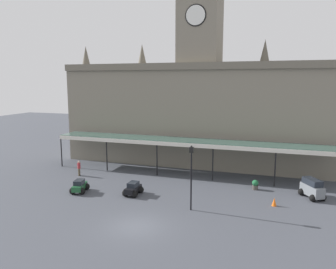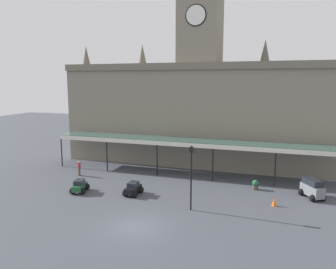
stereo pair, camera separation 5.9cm
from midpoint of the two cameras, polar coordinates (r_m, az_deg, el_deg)
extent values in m
plane|color=#44474F|center=(25.02, -5.47, -15.49)|extent=(140.00, 140.00, 0.00)
cube|color=gray|center=(41.75, 5.43, 3.43)|extent=(33.91, 6.38, 12.53)
cube|color=#6C6558|center=(38.33, 4.42, 11.71)|extent=(33.91, 0.30, 0.80)
cube|color=gray|center=(42.02, 5.66, 17.84)|extent=(4.80, 4.80, 8.49)
cylinder|color=white|center=(39.83, 4.85, 19.82)|extent=(2.20, 0.12, 2.20)
cylinder|color=black|center=(39.87, 4.87, 19.81)|extent=(2.46, 0.06, 2.46)
cone|color=#5F594E|center=(47.85, -13.89, 13.01)|extent=(1.10, 1.10, 2.60)
cone|color=#5F594E|center=(44.02, -4.41, 13.60)|extent=(1.10, 1.10, 2.60)
cone|color=#5F594E|center=(40.66, 16.44, 13.63)|extent=(1.10, 1.10, 2.60)
cube|color=#38564C|center=(36.90, 3.49, -1.04)|extent=(31.33, 3.20, 0.16)
cube|color=silver|center=(35.42, 2.81, -1.80)|extent=(31.33, 0.12, 0.44)
cylinder|color=black|center=(42.77, -17.82, -2.75)|extent=(0.14, 0.14, 3.80)
cylinder|color=black|center=(39.44, -10.44, -3.45)|extent=(0.14, 0.14, 3.80)
cylinder|color=black|center=(36.88, -1.85, -4.18)|extent=(0.14, 0.14, 3.80)
cylinder|color=black|center=(35.26, 7.78, -4.89)|extent=(0.14, 0.14, 3.80)
cylinder|color=black|center=(34.71, 18.04, -5.49)|extent=(0.14, 0.14, 3.80)
cube|color=slate|center=(32.80, 23.65, -8.77)|extent=(2.02, 2.55, 0.95)
cube|color=#1E232B|center=(32.63, 23.68, -7.49)|extent=(1.73, 2.10, 0.55)
sphere|color=black|center=(32.55, 25.16, -9.80)|extent=(0.64, 0.64, 0.64)
sphere|color=black|center=(32.01, 23.77, -10.02)|extent=(0.64, 0.64, 0.64)
sphere|color=black|center=(33.85, 23.43, -8.96)|extent=(0.64, 0.64, 0.64)
sphere|color=black|center=(33.33, 22.08, -9.16)|extent=(0.64, 0.64, 0.64)
cube|color=#1E512D|center=(32.87, -14.93, -8.67)|extent=(1.35, 2.20, 0.50)
cube|color=#1E232B|center=(32.69, -14.99, -7.93)|extent=(1.04, 1.26, 0.42)
sphere|color=black|center=(33.68, -15.25, -8.60)|extent=(0.64, 0.64, 0.64)
sphere|color=black|center=(33.40, -13.81, -8.70)|extent=(0.64, 0.64, 0.64)
sphere|color=black|center=(32.48, -16.05, -9.31)|extent=(0.64, 0.64, 0.64)
sphere|color=black|center=(32.19, -14.57, -9.41)|extent=(0.64, 0.64, 0.64)
cube|color=black|center=(31.22, -5.99, -9.36)|extent=(0.94, 2.08, 0.50)
cube|color=#1E232B|center=(31.12, -5.96, -8.53)|extent=(0.83, 1.12, 0.42)
sphere|color=black|center=(30.53, -5.79, -10.19)|extent=(0.64, 0.64, 0.64)
sphere|color=black|center=(30.91, -7.28, -9.98)|extent=(0.64, 0.64, 0.64)
sphere|color=black|center=(31.68, -4.71, -9.45)|extent=(0.64, 0.64, 0.64)
sphere|color=black|center=(32.04, -6.16, -9.25)|extent=(0.64, 0.64, 0.64)
cylinder|color=brown|center=(38.49, -14.94, -6.21)|extent=(0.17, 0.17, 0.82)
cylinder|color=brown|center=(38.29, -15.04, -6.29)|extent=(0.17, 0.17, 0.82)
cylinder|color=#A52D33|center=(38.21, -15.03, -5.21)|extent=(0.34, 0.34, 0.62)
sphere|color=tan|center=(38.11, -15.06, -4.59)|extent=(0.23, 0.23, 0.23)
cylinder|color=black|center=(27.02, 4.06, -8.11)|extent=(0.13, 0.13, 4.81)
cube|color=black|center=(26.36, 4.12, -2.66)|extent=(0.30, 0.30, 0.44)
sphere|color=black|center=(26.31, 4.13, -2.06)|extent=(0.14, 0.14, 0.14)
cone|color=orange|center=(29.84, 17.89, -11.00)|extent=(0.40, 0.40, 0.72)
cylinder|color=#47423D|center=(33.63, 14.84, -8.81)|extent=(0.56, 0.56, 0.42)
sphere|color=#20663A|center=(33.50, 14.87, -8.08)|extent=(0.60, 0.60, 0.60)
camera|label=1|loc=(0.03, -89.94, 0.01)|focal=35.37mm
camera|label=2|loc=(0.03, 90.06, -0.01)|focal=35.37mm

